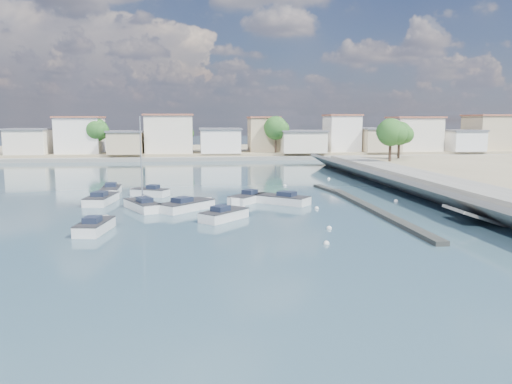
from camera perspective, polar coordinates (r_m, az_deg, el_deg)
ground at (r=74.93m, az=0.33°, el=1.76°), size 400.00×400.00×0.00m
seawall_walkway at (r=55.05m, az=23.61°, el=-0.33°), size 5.00×90.00×1.80m
breakwater at (r=50.00m, az=12.22°, el=-1.47°), size 2.00×31.02×0.35m
far_shore_land at (r=126.45m, az=-2.65°, el=4.70°), size 160.00×40.00×1.40m
far_shore_quay at (r=105.59m, az=-1.80°, el=3.85°), size 160.00×2.50×0.80m
far_town at (r=112.65m, az=3.39°, el=6.42°), size 113.01×12.80×8.35m
shore_trees at (r=103.53m, az=2.97°, el=6.98°), size 74.56×38.32×7.92m
motorboat_a at (r=40.08m, az=-17.83°, el=-3.76°), size 2.50×5.19×1.48m
motorboat_b at (r=42.80m, az=-3.45°, el=-2.64°), size 4.51×4.63×1.48m
motorboat_c at (r=51.01m, az=2.67°, el=-0.87°), size 5.74×5.20×1.48m
motorboat_d at (r=51.24m, az=-1.16°, el=-0.82°), size 4.37×4.81×1.48m
motorboat_e at (r=53.62m, az=-17.16°, el=-0.79°), size 2.90×6.18×1.48m
motorboat_f at (r=57.23m, az=-12.22°, el=-0.06°), size 4.54×3.38×1.48m
motorboat_g at (r=59.23m, az=-16.30°, el=0.07°), size 2.20×5.82×1.48m
motorboat_h at (r=47.82m, az=-7.68°, el=-1.55°), size 5.49×5.56×1.48m
sailboat at (r=48.69m, az=-12.94°, el=-1.46°), size 4.11×5.86×9.00m
mooring_buoys at (r=51.98m, az=8.34°, el=-1.14°), size 12.31×37.32×0.41m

